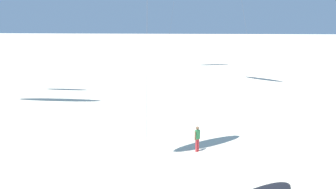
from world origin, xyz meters
TOP-DOWN VIEW (x-y plane):
  - person_near_left at (2.54, 24.63)m, footprint 0.37×0.41m

SIDE VIEW (x-z plane):
  - person_near_left at x=2.54m, z-range 0.08..1.74m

